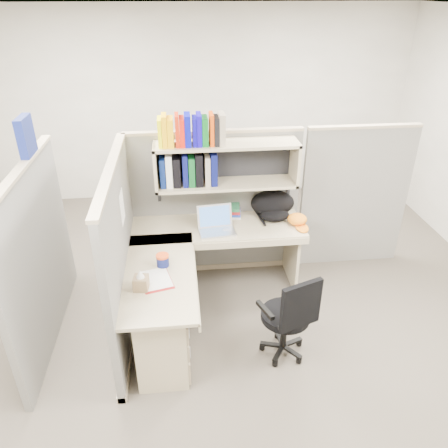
{
  "coord_description": "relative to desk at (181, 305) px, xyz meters",
  "views": [
    {
      "loc": [
        -0.36,
        -3.29,
        2.87
      ],
      "look_at": [
        0.03,
        0.25,
        0.93
      ],
      "focal_mm": 35.0,
      "sensor_mm": 36.0,
      "label": 1
    }
  ],
  "objects": [
    {
      "name": "ground",
      "position": [
        0.41,
        0.29,
        -0.44
      ],
      "size": [
        6.0,
        6.0,
        0.0
      ],
      "primitive_type": "plane",
      "color": "#39332C",
      "rests_on": "ground"
    },
    {
      "name": "room_shell",
      "position": [
        0.41,
        0.29,
        1.18
      ],
      "size": [
        6.0,
        6.0,
        6.0
      ],
      "color": "#A5A295",
      "rests_on": "ground"
    },
    {
      "name": "cubicle",
      "position": [
        0.04,
        0.74,
        0.47
      ],
      "size": [
        3.79,
        1.84,
        1.95
      ],
      "color": "#61605C",
      "rests_on": "ground"
    },
    {
      "name": "desk",
      "position": [
        0.0,
        0.0,
        0.0
      ],
      "size": [
        1.74,
        1.75,
        0.73
      ],
      "color": "gray",
      "rests_on": "ground"
    },
    {
      "name": "laptop",
      "position": [
        0.39,
        0.73,
        0.42
      ],
      "size": [
        0.38,
        0.38,
        0.25
      ],
      "primitive_type": null,
      "rotation": [
        0.0,
        0.0,
        0.11
      ],
      "color": "silver",
      "rests_on": "desk"
    },
    {
      "name": "backpack",
      "position": [
        1.0,
        0.98,
        0.43
      ],
      "size": [
        0.51,
        0.43,
        0.27
      ],
      "primitive_type": null,
      "rotation": [
        0.0,
        0.0,
        -0.17
      ],
      "color": "black",
      "rests_on": "desk"
    },
    {
      "name": "orange_cap",
      "position": [
        1.22,
        0.81,
        0.34
      ],
      "size": [
        0.25,
        0.27,
        0.11
      ],
      "primitive_type": null,
      "rotation": [
        0.0,
        0.0,
        0.24
      ],
      "color": "orange",
      "rests_on": "desk"
    },
    {
      "name": "snack_canister",
      "position": [
        -0.14,
        0.2,
        0.35
      ],
      "size": [
        0.11,
        0.11,
        0.11
      ],
      "color": "#0E1552",
      "rests_on": "desk"
    },
    {
      "name": "tissue_box",
      "position": [
        -0.3,
        -0.12,
        0.38
      ],
      "size": [
        0.13,
        0.13,
        0.18
      ],
      "primitive_type": null,
      "rotation": [
        0.0,
        0.0,
        -0.13
      ],
      "color": "#8A704E",
      "rests_on": "desk"
    },
    {
      "name": "mouse",
      "position": [
        0.48,
        0.74,
        0.31
      ],
      "size": [
        0.1,
        0.07,
        0.03
      ],
      "primitive_type": "ellipsoid",
      "rotation": [
        0.0,
        0.0,
        0.14
      ],
      "color": "#7C8EB0",
      "rests_on": "desk"
    },
    {
      "name": "paper_cup",
      "position": [
        0.42,
        1.01,
        0.34
      ],
      "size": [
        0.09,
        0.09,
        0.11
      ],
      "primitive_type": "cylinder",
      "rotation": [
        0.0,
        0.0,
        0.14
      ],
      "color": "silver",
      "rests_on": "desk"
    },
    {
      "name": "book_stack",
      "position": [
        0.59,
        1.08,
        0.35
      ],
      "size": [
        0.19,
        0.25,
        0.11
      ],
      "primitive_type": null,
      "rotation": [
        0.0,
        0.0,
        -0.13
      ],
      "color": "gray",
      "rests_on": "desk"
    },
    {
      "name": "loose_paper",
      "position": [
        -0.19,
        0.0,
        0.29
      ],
      "size": [
        0.29,
        0.34,
        0.0
      ],
      "primitive_type": null,
      "rotation": [
        0.0,
        0.0,
        0.25
      ],
      "color": "white",
      "rests_on": "desk"
    },
    {
      "name": "task_chair",
      "position": [
        0.89,
        -0.25,
        -0.13
      ],
      "size": [
        0.5,
        0.47,
        0.88
      ],
      "color": "black",
      "rests_on": "ground"
    }
  ]
}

